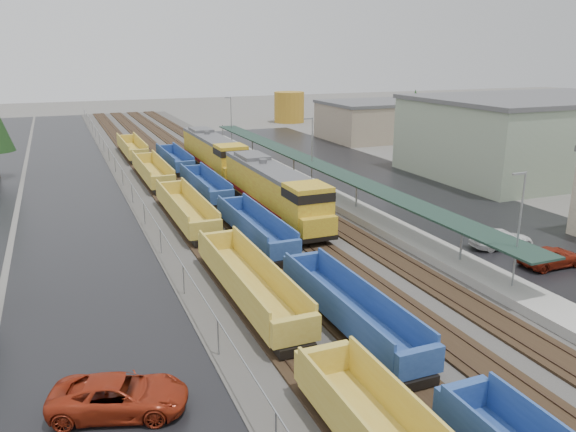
# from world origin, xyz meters

# --- Properties ---
(ballast_strip) EXTENTS (20.00, 160.00, 0.08)m
(ballast_strip) POSITION_xyz_m (0.00, 60.00, 0.04)
(ballast_strip) COLOR #302D2B
(ballast_strip) RESTS_ON ground
(trackbed) EXTENTS (14.60, 160.00, 0.22)m
(trackbed) POSITION_xyz_m (-0.00, 60.00, 0.16)
(trackbed) COLOR black
(trackbed) RESTS_ON ground
(west_parking_lot) EXTENTS (10.00, 160.00, 0.02)m
(west_parking_lot) POSITION_xyz_m (-15.00, 60.00, 0.01)
(west_parking_lot) COLOR black
(west_parking_lot) RESTS_ON ground
(east_commuter_lot) EXTENTS (16.00, 100.00, 0.02)m
(east_commuter_lot) POSITION_xyz_m (19.00, 50.00, 0.01)
(east_commuter_lot) COLOR black
(east_commuter_lot) RESTS_ON ground
(station_platform) EXTENTS (3.00, 80.00, 8.00)m
(station_platform) POSITION_xyz_m (9.50, 50.01, 0.73)
(station_platform) COLOR #9E9B93
(station_platform) RESTS_ON ground
(chainlink_fence) EXTENTS (0.08, 160.04, 2.02)m
(chainlink_fence) POSITION_xyz_m (-9.50, 58.44, 1.61)
(chainlink_fence) COLOR gray
(chainlink_fence) RESTS_ON ground
(industrial_buildings) EXTENTS (32.52, 75.30, 9.50)m
(industrial_buildings) POSITION_xyz_m (37.76, 45.85, 4.25)
(industrial_buildings) COLOR tan
(industrial_buildings) RESTS_ON ground
(distant_hills) EXTENTS (301.00, 140.00, 25.20)m
(distant_hills) POSITION_xyz_m (44.79, 210.68, 0.00)
(distant_hills) COLOR #51624C
(distant_hills) RESTS_ON ground
(tree_east) EXTENTS (4.40, 4.40, 10.00)m
(tree_east) POSITION_xyz_m (28.00, 58.00, 6.47)
(tree_east) COLOR #332316
(tree_east) RESTS_ON ground
(locomotive_lead) EXTENTS (3.22, 21.25, 4.81)m
(locomotive_lead) POSITION_xyz_m (2.00, 42.04, 2.54)
(locomotive_lead) COLOR black
(locomotive_lead) RESTS_ON ground
(locomotive_trail) EXTENTS (3.22, 21.25, 4.81)m
(locomotive_trail) POSITION_xyz_m (2.00, 63.04, 2.54)
(locomotive_trail) COLOR black
(locomotive_trail) RESTS_ON ground
(well_string_yellow) EXTENTS (2.65, 103.71, 2.35)m
(well_string_yellow) POSITION_xyz_m (-6.00, 34.43, 1.17)
(well_string_yellow) COLOR gold
(well_string_yellow) RESTS_ON ground
(well_string_blue) EXTENTS (2.47, 93.45, 2.19)m
(well_string_blue) POSITION_xyz_m (-2.00, 28.11, 1.11)
(well_string_blue) COLOR navy
(well_string_blue) RESTS_ON ground
(storage_tank) EXTENTS (6.42, 6.42, 6.42)m
(storage_tank) POSITION_xyz_m (30.86, 107.85, 3.21)
(storage_tank) COLOR #AE7E22
(storage_tank) RESTS_ON ground
(parked_car_west_c) EXTENTS (4.33, 6.29, 1.60)m
(parked_car_west_c) POSITION_xyz_m (-14.63, 17.14, 0.80)
(parked_car_west_c) COLOR maroon
(parked_car_west_c) RESTS_ON ground
(parked_car_east_b) EXTENTS (2.27, 4.88, 1.35)m
(parked_car_east_b) POSITION_xyz_m (15.90, 22.92, 0.68)
(parked_car_east_b) COLOR maroon
(parked_car_east_b) RESTS_ON ground
(parked_car_east_c) EXTENTS (2.82, 5.27, 1.45)m
(parked_car_east_c) POSITION_xyz_m (15.36, 27.29, 0.73)
(parked_car_east_c) COLOR white
(parked_car_east_c) RESTS_ON ground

